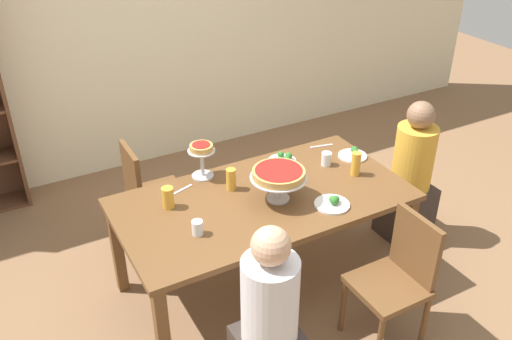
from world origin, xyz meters
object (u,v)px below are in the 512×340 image
Objects in this scene: diner_near_left at (269,330)px; salad_plate_far_diner at (333,203)px; salad_plate_near_diner at (353,154)px; cutlery_fork_near at (181,190)px; beer_glass_amber_tall at (168,198)px; diner_head_east at (410,182)px; chair_near_right at (398,275)px; chair_far_left at (149,192)px; beer_glass_amber_spare at (231,179)px; salad_plate_spare at (284,159)px; beer_glass_amber_short at (356,164)px; deep_dish_pizza_stand at (279,175)px; water_glass_clear_near at (197,228)px; water_glass_clear_far at (326,159)px; dining_table at (263,207)px; cutlery_knife_near at (321,146)px; personal_pizza_stand at (202,154)px.

diner_near_left reaches higher than salad_plate_far_diner.
cutlery_fork_near is (-1.28, 0.17, -0.01)m from salad_plate_near_diner.
diner_head_east is at bearing -6.43° from beer_glass_amber_tall.
chair_near_right is 1.06m from salad_plate_near_diner.
beer_glass_amber_spare reaches higher than chair_far_left.
beer_glass_amber_spare reaches higher than salad_plate_spare.
beer_glass_amber_short reaches higher than cutlery_fork_near.
deep_dish_pizza_stand is (-0.40, 0.73, 0.43)m from chair_near_right.
beer_glass_amber_spare is at bearing 41.53° from water_glass_clear_near.
water_glass_clear_near is (-1.37, -0.32, 0.03)m from salad_plate_near_diner.
diner_near_left is 0.98m from deep_dish_pizza_stand.
salad_plate_spare is (0.28, 0.40, -0.16)m from deep_dish_pizza_stand.
beer_glass_amber_spare is at bearing 163.72° from beer_glass_amber_short.
diner_near_left reaches higher than water_glass_clear_near.
beer_glass_amber_tall is (-0.65, 0.25, -0.11)m from deep_dish_pizza_stand.
salad_plate_spare is 1.35× the size of beer_glass_amber_spare.
water_glass_clear_near is 0.50× the size of cutlery_fork_near.
salad_plate_spare is 0.52m from beer_glass_amber_spare.
water_glass_clear_near reaches higher than cutlery_fork_near.
water_glass_clear_far is at bearing 59.59° from salad_plate_far_diner.
dining_table is 0.46m from salad_plate_far_diner.
salad_plate_far_diner is (-0.51, -0.45, 0.00)m from salad_plate_near_diner.
chair_far_left is 1.33m from water_glass_clear_far.
chair_far_left is (-1.79, 0.83, -0.01)m from diner_head_east.
deep_dish_pizza_stand is at bearing 139.16° from salad_plate_far_diner.
beer_glass_amber_spare is 0.83× the size of cutlery_knife_near.
water_glass_clear_far reaches higher than water_glass_clear_near.
beer_glass_amber_short is (1.27, -0.24, 0.01)m from beer_glass_amber_tall.
beer_glass_amber_short reaches higher than dining_table.
beer_glass_amber_short is 1.86× the size of water_glass_clear_near.
diner_head_east is 0.76m from water_glass_clear_far.
salad_plate_spare is 2.23× the size of water_glass_clear_near.
beer_glass_amber_tall reaches higher than salad_plate_spare.
beer_glass_amber_spare is (-0.21, 0.25, -0.10)m from deep_dish_pizza_stand.
personal_pizza_stand reaches higher than beer_glass_amber_spare.
salad_plate_far_diner reaches higher than salad_plate_near_diner.
salad_plate_far_diner is 2.49× the size of water_glass_clear_near.
salad_plate_far_diner reaches higher than salad_plate_spare.
beer_glass_amber_tall is (-0.34, -0.24, -0.11)m from personal_pizza_stand.
beer_glass_amber_tall is (-0.58, 0.18, 0.15)m from dining_table.
beer_glass_amber_tall is at bearing -144.81° from personal_pizza_stand.
diner_head_east is 0.73m from cutlery_knife_near.
salad_plate_near_diner is 1.17× the size of cutlery_knife_near.
chair_far_left is (-0.52, 0.81, -0.18)m from dining_table.
salad_plate_near_diner is at bearing 10.47° from dining_table.
beer_glass_amber_short is at bearing 142.08° from cutlery_fork_near.
water_glass_clear_far is at bearing 59.36° from chair_far_left.
chair_near_right is at bearing -32.18° from water_glass_clear_near.
chair_far_left is at bearing 151.41° from salad_plate_spare.
diner_head_east is 1.00× the size of diner_near_left.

